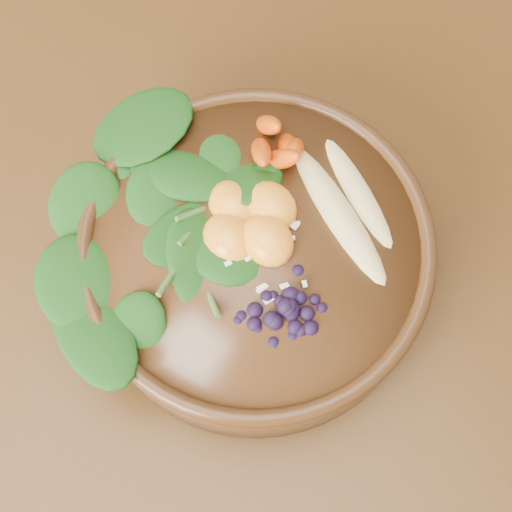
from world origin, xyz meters
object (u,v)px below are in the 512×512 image
(stoneware_bowl, at_px, (256,260))
(kale_heap, at_px, (175,187))
(dining_table, at_px, (15,453))
(banana_halves, at_px, (350,196))
(carrot_cluster, at_px, (280,117))
(mandarin_cluster, at_px, (250,215))
(blueberry_pile, at_px, (290,300))

(stoneware_bowl, xyz_separation_m, kale_heap, (-0.03, 0.08, 0.07))
(dining_table, xyz_separation_m, banana_halves, (0.39, -0.05, 0.20))
(carrot_cluster, relative_size, banana_halves, 0.51)
(banana_halves, bearing_deg, stoneware_bowl, -177.26)
(banana_halves, height_order, mandarin_cluster, mandarin_cluster)
(dining_table, bearing_deg, blueberry_pile, -17.44)
(stoneware_bowl, bearing_deg, mandarin_cluster, 67.68)
(banana_halves, bearing_deg, carrot_cluster, 113.06)
(stoneware_bowl, height_order, banana_halves, banana_halves)
(dining_table, xyz_separation_m, blueberry_pile, (0.29, -0.09, 0.20))
(kale_heap, relative_size, blueberry_pile, 1.42)
(carrot_cluster, height_order, banana_halves, carrot_cluster)
(banana_halves, relative_size, mandarin_cluster, 1.71)
(mandarin_cluster, bearing_deg, blueberry_pile, -105.24)
(mandarin_cluster, xyz_separation_m, blueberry_pile, (-0.02, -0.08, 0.00))
(banana_halves, bearing_deg, mandarin_cluster, 170.25)
(kale_heap, bearing_deg, carrot_cluster, -5.46)
(dining_table, relative_size, stoneware_bowl, 4.96)
(dining_table, height_order, blueberry_pile, blueberry_pile)
(carrot_cluster, bearing_deg, stoneware_bowl, -123.69)
(stoneware_bowl, bearing_deg, kale_heap, 110.89)
(stoneware_bowl, distance_m, kale_heap, 0.11)
(kale_heap, relative_size, carrot_cluster, 2.38)
(banana_halves, xyz_separation_m, blueberry_pile, (-0.11, -0.04, 0.01))
(kale_heap, distance_m, blueberry_pile, 0.14)
(kale_heap, bearing_deg, mandarin_cluster, -57.76)
(carrot_cluster, distance_m, banana_halves, 0.09)
(carrot_cluster, bearing_deg, dining_table, -157.61)
(kale_heap, distance_m, banana_halves, 0.16)
(banana_halves, bearing_deg, kale_heap, 156.45)
(banana_halves, bearing_deg, blueberry_pile, -141.51)
(carrot_cluster, xyz_separation_m, banana_halves, (0.01, -0.09, -0.03))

